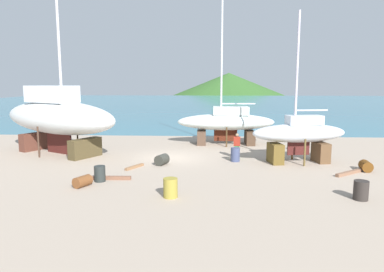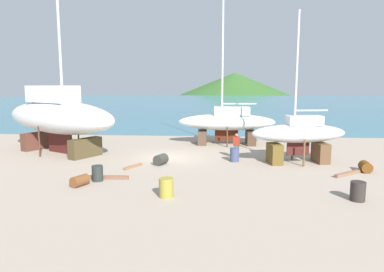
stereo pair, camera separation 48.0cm
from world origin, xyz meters
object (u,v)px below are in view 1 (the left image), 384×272
object	(u,v)px
sailboat_large_starboard	(299,134)
barrel_rust_near	(162,160)
barrel_tipped_center	(100,174)
barrel_tipped_left	(170,188)
sailboat_small_center	(57,116)
barrel_tar_black	(366,166)
worker	(237,145)
barrel_ochre	(361,190)
barrel_blue_faded	(299,146)
sailboat_far_slipway	(226,122)
barrel_tipped_right	(82,181)
barrel_rust_far	(235,155)

from	to	relation	value
sailboat_large_starboard	barrel_rust_near	bearing A→B (deg)	-2.02
sailboat_large_starboard	barrel_tipped_center	xyz separation A→B (m)	(-11.29, -5.01, -1.40)
barrel_tipped_left	sailboat_small_center	bearing A→B (deg)	133.92
sailboat_large_starboard	barrel_tar_black	bearing A→B (deg)	138.52
worker	barrel_ochre	size ratio (longest dim) A/B	2.00
sailboat_small_center	barrel_tar_black	size ratio (longest dim) A/B	20.72
sailboat_large_starboard	sailboat_small_center	bearing A→B (deg)	-16.67
sailboat_large_starboard	barrel_rust_near	xyz separation A→B (m)	(-8.61, -1.11, -1.48)
barrel_tipped_center	barrel_ochre	size ratio (longest dim) A/B	0.96
worker	barrel_tipped_left	bearing A→B (deg)	-17.58
barrel_tipped_center	barrel_blue_faded	size ratio (longest dim) A/B	1.00
worker	barrel_tar_black	world-z (taller)	worker
sailboat_small_center	sailboat_far_slipway	bearing A→B (deg)	49.72
barrel_tipped_right	barrel_rust_near	world-z (taller)	barrel_rust_near
barrel_ochre	barrel_tipped_right	xyz separation A→B (m)	(-12.81, 1.28, -0.15)
sailboat_large_starboard	barrel_tipped_left	size ratio (longest dim) A/B	10.79
barrel_tipped_right	barrel_ochre	bearing A→B (deg)	-5.69
barrel_tar_black	barrel_tipped_left	distance (m)	11.94
sailboat_small_center	barrel_ochre	world-z (taller)	sailboat_small_center
barrel_ochre	barrel_tipped_right	distance (m)	12.87
barrel_tipped_center	barrel_tipped_right	bearing A→B (deg)	-119.61
sailboat_far_slipway	barrel_ochre	xyz separation A→B (m)	(5.29, -13.96, -1.42)
barrel_tar_black	barrel_tipped_left	xyz separation A→B (m)	(-10.70, -5.30, 0.13)
sailboat_far_slipway	worker	world-z (taller)	sailboat_far_slipway
sailboat_far_slipway	barrel_ochre	distance (m)	14.99
barrel_tipped_center	sailboat_small_center	bearing A→B (deg)	126.21
barrel_tar_black	barrel_rust_far	bearing A→B (deg)	163.22
sailboat_large_starboard	barrel_blue_faded	distance (m)	4.55
worker	barrel_rust_near	size ratio (longest dim) A/B	2.04
barrel_tar_black	barrel_tipped_center	bearing A→B (deg)	-168.71
sailboat_large_starboard	sailboat_far_slipway	bearing A→B (deg)	-66.40
barrel_tipped_left	sailboat_large_starboard	bearing A→B (deg)	45.11
worker	barrel_tar_black	bearing A→B (deg)	70.82
sailboat_large_starboard	barrel_tipped_left	xyz separation A→B (m)	(-7.36, -7.39, -1.37)
worker	barrel_rust_far	distance (m)	1.10
barrel_tar_black	worker	bearing A→B (deg)	155.87
worker	barrel_tar_black	xyz separation A→B (m)	(7.17, -3.21, -0.57)
barrel_rust_far	worker	bearing A→B (deg)	80.56
worker	barrel_tar_black	size ratio (longest dim) A/B	2.05
sailboat_small_center	barrel_tipped_center	bearing A→B (deg)	-24.67
worker	barrel_ochre	distance (m)	9.67
barrel_tar_black	barrel_tipped_left	bearing A→B (deg)	-153.66
sailboat_large_starboard	barrel_tipped_center	distance (m)	12.43
barrel_rust_far	barrel_rust_near	distance (m)	4.77
sailboat_far_slipway	barrel_blue_faded	size ratio (longest dim) A/B	14.95
barrel_tipped_right	barrel_rust_far	bearing A→B (deg)	37.91
worker	barrel_ochre	xyz separation A→B (m)	(4.79, -8.39, -0.45)
sailboat_small_center	barrel_tipped_center	world-z (taller)	sailboat_small_center
worker	barrel_tipped_center	distance (m)	9.67
barrel_tipped_center	barrel_rust_near	bearing A→B (deg)	55.43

